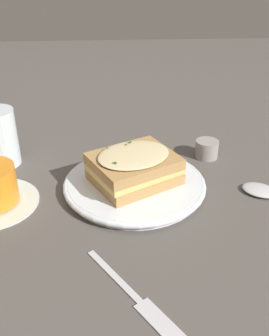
# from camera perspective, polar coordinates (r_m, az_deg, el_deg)

# --- Properties ---
(ground_plane) EXTENTS (2.40, 2.40, 0.00)m
(ground_plane) POSITION_cam_1_polar(r_m,az_deg,el_deg) (0.72, -1.14, -1.87)
(ground_plane) COLOR #514C47
(dinner_plate) EXTENTS (0.25, 0.25, 0.02)m
(dinner_plate) POSITION_cam_1_polar(r_m,az_deg,el_deg) (0.69, 0.00, -2.36)
(dinner_plate) COLOR white
(dinner_plate) RESTS_ON ground_plane
(sandwich) EXTENTS (0.16, 0.17, 0.06)m
(sandwich) POSITION_cam_1_polar(r_m,az_deg,el_deg) (0.67, -0.05, 0.10)
(sandwich) COLOR #B2844C
(sandwich) RESTS_ON dinner_plate
(fork) EXTENTS (0.16, 0.12, 0.00)m
(fork) POSITION_cam_1_polar(r_m,az_deg,el_deg) (0.50, 0.89, -18.86)
(fork) COLOR silver
(fork) RESTS_ON ground_plane
(spoon) EXTENTS (0.12, 0.17, 0.01)m
(spoon) POSITION_cam_1_polar(r_m,az_deg,el_deg) (0.72, 18.49, -3.30)
(spoon) COLOR silver
(spoon) RESTS_ON ground_plane
(condiment_pot) EXTENTS (0.05, 0.05, 0.04)m
(condiment_pot) POSITION_cam_1_polar(r_m,az_deg,el_deg) (0.81, 10.44, 2.73)
(condiment_pot) COLOR gray
(condiment_pot) RESTS_ON ground_plane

